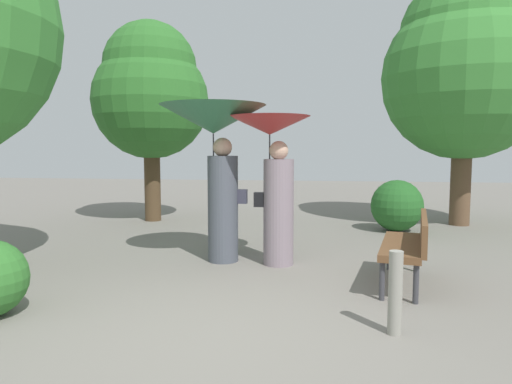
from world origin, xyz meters
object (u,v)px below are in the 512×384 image
(person_right, at_px, (274,165))
(park_bench, at_px, (409,242))
(tree_near_left, at_px, (151,91))
(path_marker_post, at_px, (395,293))
(person_left, at_px, (216,141))
(tree_near_right, at_px, (465,65))

(person_right, height_order, park_bench, person_right)
(person_right, relative_size, park_bench, 1.31)
(tree_near_left, relative_size, path_marker_post, 6.00)
(person_right, height_order, path_marker_post, person_right)
(person_left, height_order, tree_near_right, tree_near_right)
(person_right, distance_m, path_marker_post, 2.83)
(tree_near_left, distance_m, tree_near_right, 6.70)
(tree_near_left, height_order, path_marker_post, tree_near_left)
(person_left, xyz_separation_m, tree_near_right, (4.37, 3.87, 1.63))
(person_left, distance_m, path_marker_post, 3.46)
(park_bench, xyz_separation_m, tree_near_right, (1.85, 4.70, 2.83))
(person_left, bearing_deg, tree_near_left, 27.77)
(person_left, relative_size, tree_near_left, 0.50)
(path_marker_post, bearing_deg, person_left, 132.23)
(park_bench, distance_m, path_marker_post, 1.58)
(person_left, relative_size, person_right, 1.08)
(person_right, xyz_separation_m, tree_near_right, (3.54, 3.94, 1.95))
(person_right, xyz_separation_m, tree_near_left, (-3.14, 3.56, 1.50))
(tree_near_left, bearing_deg, tree_near_right, 3.31)
(tree_near_left, bearing_deg, person_right, -48.61)
(tree_near_right, xyz_separation_m, path_marker_post, (-2.23, -6.23, -2.98))
(person_right, bearing_deg, tree_near_left, 35.70)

